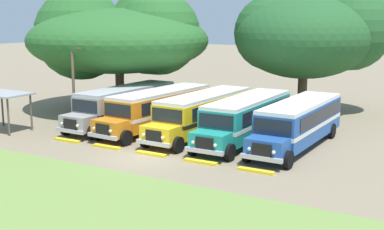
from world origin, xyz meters
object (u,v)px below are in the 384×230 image
object	(u,v)px
broad_shade_tree	(308,34)
waiting_shelter	(4,97)
secondary_tree	(123,37)
parked_bus_slot_2	(203,112)
parked_bus_slot_3	(246,117)
parked_bus_slot_1	(158,108)
parked_bus_slot_0	(125,104)
utility_pole	(73,80)
parked_bus_slot_4	(299,122)

from	to	relation	value
broad_shade_tree	waiting_shelter	distance (m)	24.65
waiting_shelter	secondary_tree	bearing A→B (deg)	83.37
parked_bus_slot_2	parked_bus_slot_3	xyz separation A→B (m)	(3.24, -0.07, 0.00)
parked_bus_slot_2	secondary_tree	world-z (taller)	secondary_tree
parked_bus_slot_3	broad_shade_tree	world-z (taller)	broad_shade_tree
parked_bus_slot_1	broad_shade_tree	distance (m)	15.09
parked_bus_slot_0	broad_shade_tree	bearing A→B (deg)	142.39
utility_pole	parked_bus_slot_4	bearing A→B (deg)	8.41
secondary_tree	waiting_shelter	bearing A→B (deg)	-96.63
parked_bus_slot_0	parked_bus_slot_2	bearing A→B (deg)	91.15
parked_bus_slot_0	utility_pole	xyz separation A→B (m)	(-2.96, -2.23, 1.84)
parked_bus_slot_0	parked_bus_slot_3	xyz separation A→B (m)	(9.93, -0.06, 0.00)
parked_bus_slot_0	parked_bus_slot_2	xyz separation A→B (m)	(6.69, 0.00, 0.00)
parked_bus_slot_4	secondary_tree	world-z (taller)	secondary_tree
parked_bus_slot_0	waiting_shelter	size ratio (longest dim) A/B	3.02
parked_bus_slot_2	utility_pole	size ratio (longest dim) A/B	1.71
parked_bus_slot_1	parked_bus_slot_2	xyz separation A→B (m)	(3.58, 0.13, 0.00)
parked_bus_slot_4	utility_pole	distance (m)	16.62
parked_bus_slot_2	parked_bus_slot_3	size ratio (longest dim) A/B	1.00
parked_bus_slot_3	utility_pole	size ratio (longest dim) A/B	1.70
secondary_tree	parked_bus_slot_0	bearing A→B (deg)	-52.46
waiting_shelter	parked_bus_slot_4	bearing A→B (deg)	17.41
parked_bus_slot_3	secondary_tree	world-z (taller)	secondary_tree
parked_bus_slot_0	utility_pole	bearing A→B (deg)	-51.94
parked_bus_slot_1	parked_bus_slot_4	bearing A→B (deg)	95.62
broad_shade_tree	parked_bus_slot_0	bearing A→B (deg)	-128.73
broad_shade_tree	waiting_shelter	size ratio (longest dim) A/B	3.50
broad_shade_tree	parked_bus_slot_2	bearing A→B (deg)	-104.69
broad_shade_tree	parked_bus_slot_3	bearing A→B (deg)	-90.02
parked_bus_slot_3	secondary_tree	size ratio (longest dim) A/B	0.65
parked_bus_slot_4	broad_shade_tree	xyz separation A→B (m)	(-3.45, 12.20, 4.94)
parked_bus_slot_2	broad_shade_tree	bearing A→B (deg)	167.24
parked_bus_slot_3	waiting_shelter	bearing A→B (deg)	-70.33
parked_bus_slot_0	utility_pole	world-z (taller)	utility_pole
parked_bus_slot_1	parked_bus_slot_4	size ratio (longest dim) A/B	1.01
parked_bus_slot_2	broad_shade_tree	distance (m)	13.72
parked_bus_slot_1	parked_bus_slot_4	xyz separation A→B (m)	(10.27, 0.31, 0.00)
secondary_tree	parked_bus_slot_2	bearing A→B (deg)	-28.18
parked_bus_slot_1	parked_bus_slot_3	bearing A→B (deg)	94.42
secondary_tree	utility_pole	world-z (taller)	secondary_tree
parked_bus_slot_3	utility_pole	bearing A→B (deg)	-80.87
parked_bus_slot_1	parked_bus_slot_2	size ratio (longest dim) A/B	1.00
parked_bus_slot_0	parked_bus_slot_4	size ratio (longest dim) A/B	1.00
parked_bus_slot_2	parked_bus_slot_1	bearing A→B (deg)	-85.96
parked_bus_slot_0	parked_bus_slot_1	distance (m)	3.11
parked_bus_slot_0	utility_pole	distance (m)	4.14
parked_bus_slot_1	secondary_tree	xyz separation A→B (m)	(-7.79, 6.22, 4.69)
parked_bus_slot_0	parked_bus_slot_3	world-z (taller)	same
broad_shade_tree	waiting_shelter	world-z (taller)	broad_shade_tree
parked_bus_slot_0	parked_bus_slot_4	world-z (taller)	same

